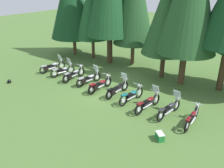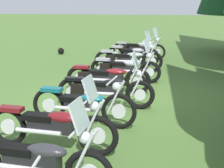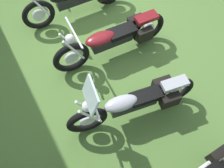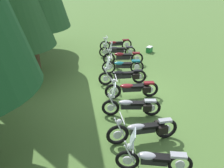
{
  "view_description": "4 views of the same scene",
  "coord_description": "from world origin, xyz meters",
  "px_view_note": "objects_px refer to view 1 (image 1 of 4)",
  "views": [
    {
      "loc": [
        9.21,
        -11.84,
        7.2
      ],
      "look_at": [
        0.67,
        -0.35,
        0.93
      ],
      "focal_mm": 38.84,
      "sensor_mm": 36.0,
      "label": 1
    },
    {
      "loc": [
        9.07,
        1.35,
        2.67
      ],
      "look_at": [
        1.57,
        0.37,
        0.78
      ],
      "focal_mm": 57.8,
      "sensor_mm": 36.0,
      "label": 2
    },
    {
      "loc": [
        -3.25,
        1.46,
        4.03
      ],
      "look_at": [
        -1.51,
        0.47,
        0.55
      ],
      "focal_mm": 38.49,
      "sensor_mm": 36.0,
      "label": 3
    },
    {
      "loc": [
        -9.22,
        2.24,
        5.16
      ],
      "look_at": [
        -0.12,
        0.78,
        0.51
      ],
      "focal_mm": 36.81,
      "sensor_mm": 36.0,
      "label": 4
    }
  ],
  "objects_px": {
    "motorcycle_8": "(169,108)",
    "pine_tree_4": "(167,15)",
    "motorcycle_6": "(132,95)",
    "pine_tree_1": "(92,8)",
    "motorcycle_5": "(117,89)",
    "motorcycle_7": "(148,102)",
    "dropped_helmet": "(9,81)",
    "motorcycle_1": "(63,70)",
    "motorcycle_9": "(192,117)",
    "motorcycle_2": "(74,74)",
    "motorcycle_4": "(100,85)",
    "motorcycle_0": "(52,66)",
    "picnic_cooler": "(160,136)",
    "motorcycle_3": "(89,79)"
  },
  "relations": [
    {
      "from": "motorcycle_5",
      "to": "pine_tree_4",
      "type": "xyz_separation_m",
      "value": [
        0.9,
        4.81,
        4.3
      ]
    },
    {
      "from": "motorcycle_0",
      "to": "picnic_cooler",
      "type": "xyz_separation_m",
      "value": [
        11.45,
        -3.17,
        -0.26
      ]
    },
    {
      "from": "motorcycle_5",
      "to": "motorcycle_8",
      "type": "height_order",
      "value": "motorcycle_5"
    },
    {
      "from": "motorcycle_1",
      "to": "motorcycle_4",
      "type": "xyz_separation_m",
      "value": [
        4.16,
        -0.45,
        -0.0
      ]
    },
    {
      "from": "motorcycle_7",
      "to": "picnic_cooler",
      "type": "relative_size",
      "value": 4.13
    },
    {
      "from": "motorcycle_9",
      "to": "picnic_cooler",
      "type": "xyz_separation_m",
      "value": [
        -0.75,
        -2.22,
        -0.25
      ]
    },
    {
      "from": "motorcycle_7",
      "to": "motorcycle_8",
      "type": "distance_m",
      "value": 1.3
    },
    {
      "from": "motorcycle_2",
      "to": "motorcycle_5",
      "type": "distance_m",
      "value": 4.24
    },
    {
      "from": "motorcycle_7",
      "to": "dropped_helmet",
      "type": "bearing_deg",
      "value": 112.12
    },
    {
      "from": "motorcycle_5",
      "to": "motorcycle_8",
      "type": "distance_m",
      "value": 3.91
    },
    {
      "from": "motorcycle_6",
      "to": "picnic_cooler",
      "type": "xyz_separation_m",
      "value": [
        3.22,
        -2.53,
        -0.27
      ]
    },
    {
      "from": "motorcycle_5",
      "to": "motorcycle_8",
      "type": "bearing_deg",
      "value": -93.5
    },
    {
      "from": "dropped_helmet",
      "to": "pine_tree_4",
      "type": "bearing_deg",
      "value": 43.01
    },
    {
      "from": "motorcycle_2",
      "to": "motorcycle_5",
      "type": "xyz_separation_m",
      "value": [
        4.23,
        -0.18,
        0.01
      ]
    },
    {
      "from": "motorcycle_0",
      "to": "motorcycle_1",
      "type": "height_order",
      "value": "motorcycle_1"
    },
    {
      "from": "motorcycle_4",
      "to": "motorcycle_5",
      "type": "relative_size",
      "value": 1.0
    },
    {
      "from": "motorcycle_5",
      "to": "motorcycle_7",
      "type": "bearing_deg",
      "value": -98.72
    },
    {
      "from": "motorcycle_0",
      "to": "motorcycle_5",
      "type": "distance_m",
      "value": 6.96
    },
    {
      "from": "motorcycle_3",
      "to": "motorcycle_4",
      "type": "bearing_deg",
      "value": -95.25
    },
    {
      "from": "motorcycle_1",
      "to": "pine_tree_4",
      "type": "bearing_deg",
      "value": -39.89
    },
    {
      "from": "motorcycle_8",
      "to": "pine_tree_4",
      "type": "bearing_deg",
      "value": 37.28
    },
    {
      "from": "motorcycle_3",
      "to": "pine_tree_1",
      "type": "relative_size",
      "value": 0.3
    },
    {
      "from": "pine_tree_1",
      "to": "dropped_helmet",
      "type": "distance_m",
      "value": 9.69
    },
    {
      "from": "motorcycle_6",
      "to": "motorcycle_7",
      "type": "xyz_separation_m",
      "value": [
        1.32,
        -0.26,
        0.02
      ]
    },
    {
      "from": "motorcycle_2",
      "to": "motorcycle_4",
      "type": "xyz_separation_m",
      "value": [
        2.85,
        -0.33,
        -0.0
      ]
    },
    {
      "from": "motorcycle_3",
      "to": "motorcycle_5",
      "type": "bearing_deg",
      "value": -84.89
    },
    {
      "from": "motorcycle_2",
      "to": "motorcycle_8",
      "type": "distance_m",
      "value": 8.15
    },
    {
      "from": "motorcycle_1",
      "to": "motorcycle_8",
      "type": "relative_size",
      "value": 0.89
    },
    {
      "from": "pine_tree_1",
      "to": "motorcycle_1",
      "type": "bearing_deg",
      "value": -77.37
    },
    {
      "from": "motorcycle_9",
      "to": "pine_tree_4",
      "type": "height_order",
      "value": "pine_tree_4"
    },
    {
      "from": "motorcycle_2",
      "to": "pine_tree_1",
      "type": "bearing_deg",
      "value": 23.5
    },
    {
      "from": "motorcycle_5",
      "to": "motorcycle_7",
      "type": "distance_m",
      "value": 2.65
    },
    {
      "from": "motorcycle_0",
      "to": "pine_tree_4",
      "type": "xyz_separation_m",
      "value": [
        7.85,
        4.41,
        4.31
      ]
    },
    {
      "from": "pine_tree_1",
      "to": "motorcycle_6",
      "type": "bearing_deg",
      "value": -35.05
    },
    {
      "from": "motorcycle_1",
      "to": "motorcycle_9",
      "type": "xyz_separation_m",
      "value": [
        10.79,
        -0.86,
        -0.01
      ]
    },
    {
      "from": "motorcycle_4",
      "to": "motorcycle_6",
      "type": "bearing_deg",
      "value": -88.95
    },
    {
      "from": "motorcycle_0",
      "to": "motorcycle_7",
      "type": "xyz_separation_m",
      "value": [
        9.55,
        -0.9,
        0.02
      ]
    },
    {
      "from": "motorcycle_0",
      "to": "motorcycle_7",
      "type": "distance_m",
      "value": 9.59
    },
    {
      "from": "motorcycle_3",
      "to": "pine_tree_1",
      "type": "xyz_separation_m",
      "value": [
        -3.93,
        5.12,
        4.25
      ]
    },
    {
      "from": "motorcycle_2",
      "to": "dropped_helmet",
      "type": "height_order",
      "value": "motorcycle_2"
    },
    {
      "from": "motorcycle_5",
      "to": "motorcycle_6",
      "type": "relative_size",
      "value": 1.05
    },
    {
      "from": "motorcycle_8",
      "to": "picnic_cooler",
      "type": "xyz_separation_m",
      "value": [
        0.61,
        -2.38,
        -0.27
      ]
    },
    {
      "from": "motorcycle_5",
      "to": "pine_tree_4",
      "type": "bearing_deg",
      "value": -8.52
    },
    {
      "from": "dropped_helmet",
      "to": "motorcycle_5",
      "type": "bearing_deg",
      "value": 22.48
    },
    {
      "from": "motorcycle_0",
      "to": "motorcycle_3",
      "type": "height_order",
      "value": "motorcycle_3"
    },
    {
      "from": "motorcycle_0",
      "to": "motorcycle_4",
      "type": "height_order",
      "value": "motorcycle_0"
    },
    {
      "from": "motorcycle_6",
      "to": "pine_tree_1",
      "type": "bearing_deg",
      "value": 62.78
    },
    {
      "from": "motorcycle_0",
      "to": "motorcycle_5",
      "type": "bearing_deg",
      "value": -79.27
    },
    {
      "from": "motorcycle_1",
      "to": "motorcycle_2",
      "type": "relative_size",
      "value": 0.87
    },
    {
      "from": "motorcycle_6",
      "to": "picnic_cooler",
      "type": "bearing_deg",
      "value": -120.33
    }
  ]
}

